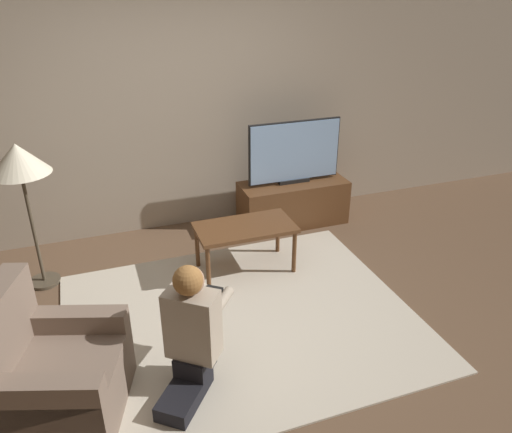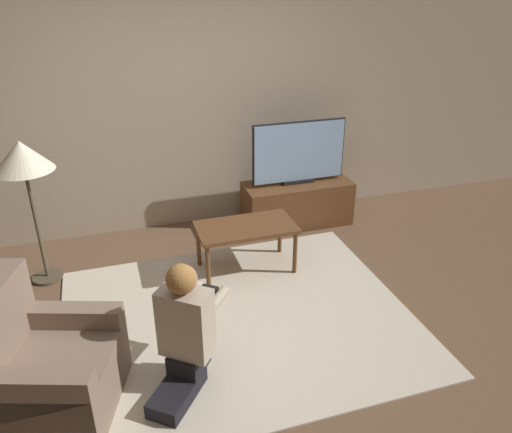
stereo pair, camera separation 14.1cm
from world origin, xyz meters
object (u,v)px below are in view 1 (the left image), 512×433
Objects in this scene: floor_lamp at (19,165)px; person_kneeling at (192,330)px; tv at (295,152)px; armchair at (52,377)px; coffee_table at (245,231)px.

person_kneeling is (1.00, -1.70, -0.67)m from floor_lamp.
tv reaches higher than person_kneeling.
floor_lamp is at bearing -172.15° from tv.
coffee_table is at bearing -35.54° from armchair.
armchair is at bearing 33.45° from person_kneeling.
tv reaches higher than coffee_table.
armchair is (-2.50, -1.99, -0.55)m from tv.
floor_lamp reaches higher than person_kneeling.
tv is at bearing -89.95° from person_kneeling.
tv is 1.21m from coffee_table.
armchair is (0.12, -1.63, -0.85)m from floor_lamp.
coffee_table is 0.68× the size of floor_lamp.
coffee_table is at bearing -136.65° from tv.
tv is at bearing 7.85° from floor_lamp.
armchair is 1.03× the size of person_kneeling.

